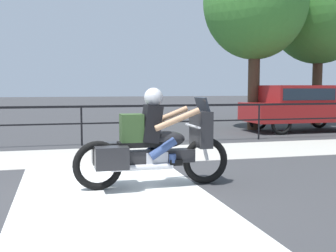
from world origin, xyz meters
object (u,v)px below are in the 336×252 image
(parked_car, at_px, (300,105))
(tree_behind_sign, at_px, (255,2))
(tree_behind_car, at_px, (320,7))
(motorcycle, at_px, (153,143))

(parked_car, bearing_deg, tree_behind_sign, 140.20)
(parked_car, xyz_separation_m, tree_behind_car, (2.06, 2.08, 3.77))
(parked_car, height_order, tree_behind_car, tree_behind_car)
(motorcycle, bearing_deg, tree_behind_sign, 54.79)
(tree_behind_sign, bearing_deg, tree_behind_car, 18.63)
(tree_behind_sign, relative_size, tree_behind_car, 0.94)
(motorcycle, distance_m, tree_behind_sign, 10.08)
(motorcycle, xyz_separation_m, parked_car, (6.70, 6.65, 0.24))
(parked_car, distance_m, tree_behind_sign, 3.92)
(parked_car, bearing_deg, motorcycle, -138.58)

